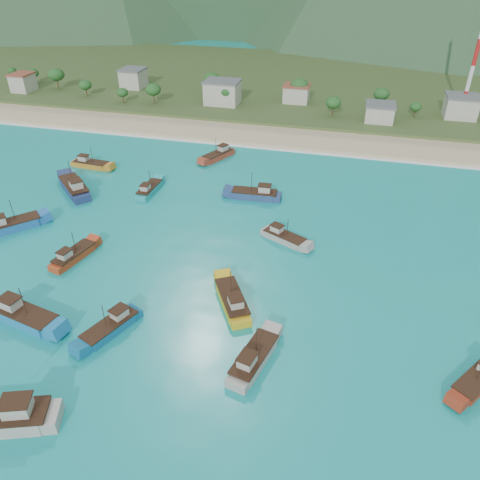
% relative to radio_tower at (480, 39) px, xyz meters
% --- Properties ---
extents(ground, '(600.00, 600.00, 0.00)m').
position_rel_radio_tower_xyz_m(ground, '(-51.62, -108.00, -23.98)').
color(ground, '#0D8595').
rests_on(ground, ground).
extents(beach, '(400.00, 18.00, 1.20)m').
position_rel_radio_tower_xyz_m(beach, '(-51.62, -29.00, -23.98)').
color(beach, beige).
rests_on(beach, ground).
extents(land, '(400.00, 110.00, 2.40)m').
position_rel_radio_tower_xyz_m(land, '(-51.62, 32.00, -23.98)').
color(land, '#385123').
rests_on(land, ground).
extents(surf_line, '(400.00, 2.50, 0.08)m').
position_rel_radio_tower_xyz_m(surf_line, '(-51.62, -38.50, -23.98)').
color(surf_line, white).
rests_on(surf_line, ground).
extents(village, '(216.14, 27.52, 7.35)m').
position_rel_radio_tower_xyz_m(village, '(-31.97, -4.71, -19.28)').
color(village, beige).
rests_on(village, ground).
extents(vegetation, '(277.69, 26.17, 9.03)m').
position_rel_radio_tower_xyz_m(vegetation, '(-65.12, -5.35, -18.86)').
color(vegetation, '#235623').
rests_on(vegetation, ground).
extents(radio_tower, '(1.20, 1.20, 44.77)m').
position_rel_radio_tower_xyz_m(radio_tower, '(0.00, 0.00, 0.00)').
color(radio_tower, red).
rests_on(radio_tower, ground).
extents(boat_5, '(13.93, 8.22, 7.90)m').
position_rel_radio_tower_xyz_m(boat_5, '(-67.14, -131.61, -22.94)').
color(boat_5, '#B3AEA3').
rests_on(boat_5, ground).
extents(boat_7, '(4.79, 9.83, 5.58)m').
position_rel_radio_tower_xyz_m(boat_7, '(-77.22, -99.01, -23.36)').
color(boat_7, '#B23C1A').
rests_on(boat_7, ground).
extents(boat_8, '(7.78, 9.09, 5.50)m').
position_rel_radio_tower_xyz_m(boat_8, '(-11.81, -111.10, -23.38)').
color(boat_8, maroon).
rests_on(boat_8, ground).
extents(boat_9, '(2.96, 9.29, 5.45)m').
position_rel_radio_tower_xyz_m(boat_9, '(-74.77, -71.23, -23.39)').
color(boat_9, teal).
rests_on(boat_9, ground).
extents(boat_10, '(11.17, 3.87, 6.50)m').
position_rel_radio_tower_xyz_m(boat_10, '(-50.92, -68.00, -23.20)').
color(boat_10, navy).
rests_on(boat_10, ground).
extents(boat_13, '(5.46, 10.90, 6.19)m').
position_rel_radio_tower_xyz_m(boat_13, '(-40.52, -114.87, -23.25)').
color(boat_13, '#A8A197').
rests_on(boat_13, ground).
extents(boat_14, '(12.43, 5.97, 7.07)m').
position_rel_radio_tower_xyz_m(boat_14, '(-75.64, -115.30, -23.09)').
color(boat_14, '#1B7AB4').
rests_on(boat_14, ground).
extents(boat_15, '(9.51, 6.51, 5.46)m').
position_rel_radio_tower_xyz_m(boat_15, '(-41.84, -83.61, -23.38)').
color(boat_15, '#A89E98').
rests_on(boat_15, ground).
extents(boat_18, '(10.15, 10.79, 6.77)m').
position_rel_radio_tower_xyz_m(boat_18, '(-94.46, -92.92, -23.15)').
color(boat_18, '#1F62AE').
rests_on(boat_18, ground).
extents(boat_19, '(7.06, 10.43, 5.98)m').
position_rel_radio_tower_xyz_m(boat_19, '(-65.30, -48.56, -23.29)').
color(boat_19, '#9F3925').
rests_on(boat_19, ground).
extents(boat_20, '(11.91, 11.45, 7.54)m').
position_rel_radio_tower_xyz_m(boat_20, '(-91.19, -75.28, -23.01)').
color(boat_20, navy).
rests_on(boat_20, ground).
extents(boat_21, '(10.00, 3.63, 5.80)m').
position_rel_radio_tower_xyz_m(boat_21, '(-94.67, -62.00, -23.32)').
color(boat_21, orange).
rests_on(boat_21, ground).
extents(boat_23, '(8.21, 10.96, 6.40)m').
position_rel_radio_tower_xyz_m(boat_23, '(-46.40, -104.06, -23.22)').
color(boat_23, gold).
rests_on(boat_23, ground).
extents(boat_26, '(6.41, 10.23, 5.83)m').
position_rel_radio_tower_xyz_m(boat_26, '(-62.05, -114.00, -23.32)').
color(boat_26, '#116595').
rests_on(boat_26, ground).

